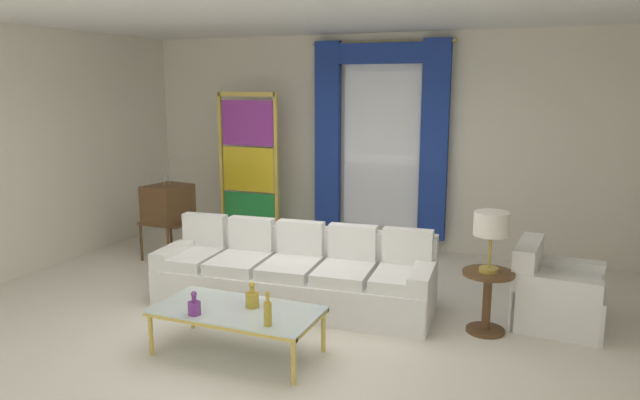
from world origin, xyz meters
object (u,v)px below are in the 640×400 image
object	(u,v)px
peacock_figurine	(269,239)
table_lamp_brass	(491,226)
round_side_table	(487,296)
bottle_amber_squat	(194,307)
armchair_white	(553,295)
couch_white_long	(296,275)
bottle_blue_decanter	(268,312)
vintage_tv	(168,205)
bottle_crystal_tall	(252,298)
coffee_table	(237,312)
stained_glass_divider	(249,172)

from	to	relation	value
peacock_figurine	table_lamp_brass	xyz separation A→B (m)	(3.09, -1.55, 0.81)
round_side_table	table_lamp_brass	distance (m)	0.67
bottle_amber_squat	armchair_white	bearing A→B (deg)	35.35
couch_white_long	peacock_figurine	bearing A→B (deg)	125.73
armchair_white	table_lamp_brass	distance (m)	1.04
bottle_blue_decanter	vintage_tv	distance (m)	3.62
armchair_white	peacock_figurine	distance (m)	3.83
couch_white_long	bottle_blue_decanter	bearing A→B (deg)	-73.63
table_lamp_brass	bottle_blue_decanter	bearing A→B (deg)	-135.64
bottle_amber_squat	couch_white_long	bearing A→B (deg)	81.43
couch_white_long	bottle_blue_decanter	distance (m)	1.59
vintage_tv	armchair_white	xyz separation A→B (m)	(4.82, -0.44, -0.44)
bottle_crystal_tall	coffee_table	bearing A→B (deg)	-140.17
coffee_table	table_lamp_brass	bearing A→B (deg)	33.40
peacock_figurine	couch_white_long	bearing A→B (deg)	-54.27
stained_glass_divider	round_side_table	xyz separation A→B (m)	(3.60, -1.95, -0.70)
armchair_white	round_side_table	size ratio (longest dim) A/B	1.47
bottle_blue_decanter	table_lamp_brass	distance (m)	2.21
coffee_table	bottle_amber_squat	world-z (taller)	bottle_amber_squat
bottle_blue_decanter	table_lamp_brass	world-z (taller)	table_lamp_brass
couch_white_long	vintage_tv	world-z (taller)	vintage_tv
vintage_tv	bottle_crystal_tall	bearing A→B (deg)	-40.93
bottle_blue_decanter	round_side_table	distance (m)	2.15
armchair_white	table_lamp_brass	world-z (taller)	table_lamp_brass
stained_glass_divider	table_lamp_brass	size ratio (longest dim) A/B	3.86
vintage_tv	round_side_table	bearing A→B (deg)	-11.83
couch_white_long	peacock_figurine	world-z (taller)	couch_white_long
peacock_figurine	table_lamp_brass	size ratio (longest dim) A/B	1.05
vintage_tv	table_lamp_brass	xyz separation A→B (m)	(4.25, -0.89, 0.30)
vintage_tv	peacock_figurine	world-z (taller)	vintage_tv
bottle_blue_decanter	bottle_crystal_tall	size ratio (longest dim) A/B	1.27
round_side_table	couch_white_long	bearing A→B (deg)	179.66
armchair_white	round_side_table	bearing A→B (deg)	-142.02
peacock_figurine	coffee_table	bearing A→B (deg)	-68.06
bottle_amber_squat	peacock_figurine	distance (m)	3.21
round_side_table	bottle_amber_squat	bearing A→B (deg)	-145.36
table_lamp_brass	bottle_crystal_tall	bearing A→B (deg)	-147.00
stained_glass_divider	vintage_tv	bearing A→B (deg)	-121.38
stained_glass_divider	peacock_figurine	size ratio (longest dim) A/B	3.67
bottle_blue_decanter	armchair_white	bearing A→B (deg)	42.75
bottle_amber_squat	round_side_table	size ratio (longest dim) A/B	0.35
peacock_figurine	table_lamp_brass	bearing A→B (deg)	-26.70
round_side_table	bottle_blue_decanter	bearing A→B (deg)	-135.64
bottle_blue_decanter	stained_glass_divider	distance (m)	4.06
vintage_tv	stained_glass_divider	distance (m)	1.28
round_side_table	coffee_table	bearing A→B (deg)	-146.60
bottle_crystal_tall	round_side_table	size ratio (longest dim) A/B	0.38
couch_white_long	stained_glass_divider	world-z (taller)	stained_glass_divider
coffee_table	bottle_blue_decanter	distance (m)	0.49
armchair_white	stained_glass_divider	world-z (taller)	stained_glass_divider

